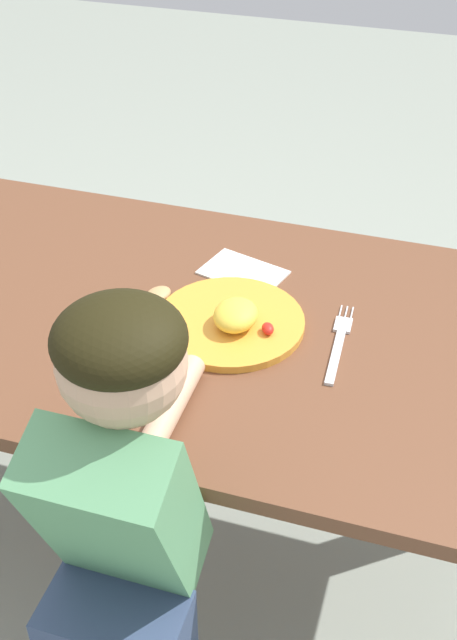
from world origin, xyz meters
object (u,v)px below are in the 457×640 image
object	(u,v)px
spoon	(141,307)
person	(124,577)
plate	(232,321)
fork	(339,343)

from	to	relation	value
spoon	person	distance (m)	0.50
spoon	person	xyz separation A→B (m)	(0.15, -0.46, -0.14)
plate	person	world-z (taller)	person
plate	fork	world-z (taller)	plate
plate	fork	bearing A→B (deg)	1.81
fork	spoon	bearing A→B (deg)	88.56
plate	person	size ratio (longest dim) A/B	0.27
plate	fork	xyz separation A→B (m)	(0.19, 0.01, -0.01)
person	fork	bearing A→B (deg)	65.12
spoon	plate	bearing A→B (deg)	-69.25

